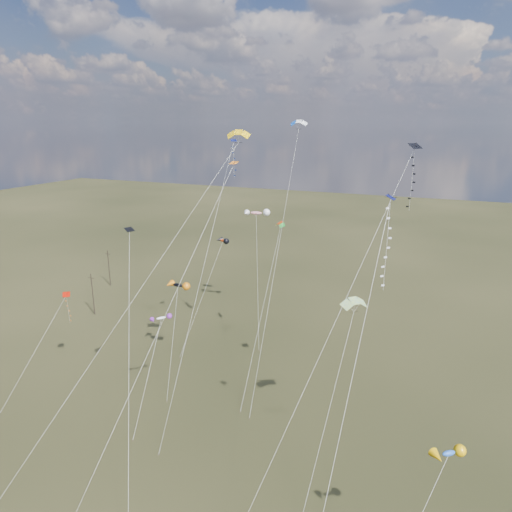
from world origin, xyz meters
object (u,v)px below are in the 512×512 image
at_px(parafoil_yellow, 237,134).
at_px(novelty_black_orange, 178,285).
at_px(utility_pole_near, 93,294).
at_px(utility_pole_far, 109,268).
at_px(diamond_black_high, 402,198).

distance_m(parafoil_yellow, novelty_black_orange, 25.38).
relative_size(utility_pole_near, parafoil_yellow, 0.23).
xyz_separation_m(utility_pole_far, parafoil_yellow, (46.00, -31.09, 29.44)).
bearing_deg(parafoil_yellow, utility_pole_far, 145.95).
xyz_separation_m(utility_pole_near, novelty_black_orange, (25.26, -10.07, 8.65)).
bearing_deg(parafoil_yellow, novelty_black_orange, 151.15).
relative_size(parafoil_yellow, novelty_black_orange, 2.57).
xyz_separation_m(diamond_black_high, novelty_black_orange, (-29.73, 8.23, -15.35)).
relative_size(diamond_black_high, parafoil_yellow, 0.96).
relative_size(utility_pole_far, diamond_black_high, 0.24).
height_order(utility_pole_near, utility_pole_far, same).
xyz_separation_m(utility_pole_near, utility_pole_far, (-8.00, 14.00, 0.00)).
relative_size(utility_pole_near, utility_pole_far, 1.00).
relative_size(utility_pole_far, parafoil_yellow, 0.23).
xyz_separation_m(parafoil_yellow, novelty_black_orange, (-12.74, 7.02, -20.79)).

